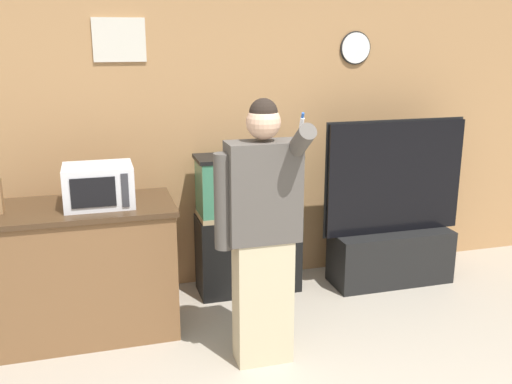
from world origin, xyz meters
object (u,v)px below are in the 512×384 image
(microwave, at_px, (99,186))
(person_standing, at_px, (262,231))
(tv_on_stand, at_px, (391,236))
(counter_island, at_px, (70,271))
(aquarium_on_stand, at_px, (248,224))

(microwave, distance_m, person_standing, 1.19)
(microwave, xyz_separation_m, tv_on_stand, (2.39, 0.23, -0.68))
(counter_island, height_order, tv_on_stand, tv_on_stand)
(counter_island, relative_size, microwave, 3.21)
(microwave, relative_size, person_standing, 0.27)
(tv_on_stand, distance_m, person_standing, 1.76)
(aquarium_on_stand, bearing_deg, tv_on_stand, -7.80)
(counter_island, xyz_separation_m, microwave, (0.24, -0.03, 0.61))
(tv_on_stand, bearing_deg, aquarium_on_stand, 172.20)
(counter_island, bearing_deg, microwave, -7.59)
(counter_island, relative_size, aquarium_on_stand, 1.27)
(microwave, height_order, tv_on_stand, tv_on_stand)
(counter_island, bearing_deg, tv_on_stand, 4.36)
(microwave, distance_m, tv_on_stand, 2.49)
(counter_island, distance_m, person_standing, 1.45)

